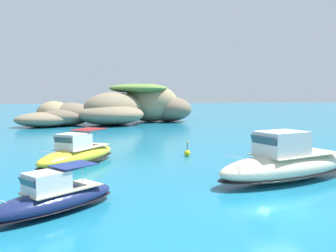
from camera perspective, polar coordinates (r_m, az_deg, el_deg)
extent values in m
plane|color=#197093|center=(18.91, 17.58, -12.34)|extent=(400.00, 400.00, 0.00)
ellipsoid|color=#84755B|center=(66.22, -9.22, 1.84)|extent=(13.69, 13.44, 3.79)
ellipsoid|color=#84755B|center=(70.78, -8.83, 2.81)|extent=(8.80, 10.13, 5.67)
ellipsoid|color=#9E8966|center=(72.76, -2.89, 3.71)|extent=(13.61, 11.95, 7.67)
ellipsoid|color=#84755B|center=(68.22, -8.68, 2.86)|extent=(15.75, 15.98, 5.97)
ellipsoid|color=#756651|center=(73.66, 0.00, 2.75)|extent=(12.56, 13.63, 5.14)
ellipsoid|color=olive|center=(71.74, -4.75, 6.01)|extent=(11.61, 10.55, 1.87)
ellipsoid|color=#84755B|center=(64.89, -19.15, 1.00)|extent=(11.63, 10.11, 2.53)
ellipsoid|color=#84755B|center=(69.19, -19.07, 1.16)|extent=(8.55, 8.87, 2.34)
ellipsoid|color=#756651|center=(67.00, -15.27, 1.88)|extent=(8.72, 8.08, 4.07)
ellipsoid|color=#756651|center=(66.58, -16.19, 1.49)|extent=(12.47, 12.40, 3.27)
ellipsoid|color=#9E8966|center=(67.35, -17.76, 1.95)|extent=(7.26, 7.83, 4.35)
ellipsoid|color=beige|center=(24.59, 18.45, -6.13)|extent=(11.24, 6.41, 1.83)
ellipsoid|color=black|center=(24.67, 18.42, -7.07)|extent=(11.46, 6.53, 0.22)
cube|color=#C6B793|center=(25.05, 19.74, -4.15)|extent=(6.48, 4.44, 0.06)
cube|color=silver|center=(23.94, 17.68, -2.61)|extent=(3.57, 3.08, 1.51)
cube|color=#2D4756|center=(22.84, 15.07, -2.53)|extent=(0.96, 2.10, 0.80)
cylinder|color=silver|center=(21.53, 10.95, -4.94)|extent=(0.73, 2.16, 0.04)
ellipsoid|color=navy|center=(18.07, -17.78, -11.29)|extent=(6.43, 5.70, 1.13)
ellipsoid|color=black|center=(18.15, -17.75, -12.06)|extent=(6.56, 5.81, 0.14)
cube|color=#C6B793|center=(18.21, -16.47, -9.57)|extent=(3.91, 3.60, 0.06)
cube|color=silver|center=(17.66, -18.78, -8.44)|extent=(2.32, 2.25, 0.93)
cube|color=#2D4756|center=(17.19, -21.54, -8.58)|extent=(0.98, 1.15, 0.50)
cube|color=navy|center=(18.33, -14.81, -6.03)|extent=(2.53, 2.46, 0.04)
cylinder|color=silver|center=(17.89, -13.48, -8.01)|extent=(0.03, 0.03, 1.06)
cylinder|color=silver|center=(19.00, -15.99, -7.30)|extent=(0.03, 0.03, 1.06)
ellipsoid|color=yellow|center=(29.27, -14.22, -4.63)|extent=(7.07, 8.41, 1.45)
ellipsoid|color=black|center=(29.32, -14.21, -5.25)|extent=(7.21, 8.58, 0.17)
cube|color=#C6B793|center=(29.67, -13.47, -3.28)|extent=(4.51, 5.07, 0.06)
cube|color=silver|center=(28.76, -14.81, -2.31)|extent=(2.85, 2.98, 1.19)
cube|color=#2D4756|center=(27.83, -16.40, -2.34)|extent=(1.51, 1.19, 0.63)
cylinder|color=silver|center=(26.67, -18.75, -3.95)|extent=(1.47, 1.08, 0.04)
cube|color=maroon|center=(30.17, -12.53, -0.51)|extent=(3.11, 3.24, 0.04)
cylinder|color=silver|center=(29.72, -11.13, -1.89)|extent=(0.03, 0.03, 1.36)
cylinder|color=silver|center=(30.79, -13.84, -1.70)|extent=(0.03, 0.03, 1.36)
sphere|color=yellow|center=(32.36, 3.09, -4.35)|extent=(0.56, 0.56, 0.56)
cylinder|color=black|center=(32.28, 3.09, -3.48)|extent=(0.06, 0.06, 1.00)
cone|color=yellow|center=(32.19, 3.10, -2.42)|extent=(0.20, 0.20, 0.20)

